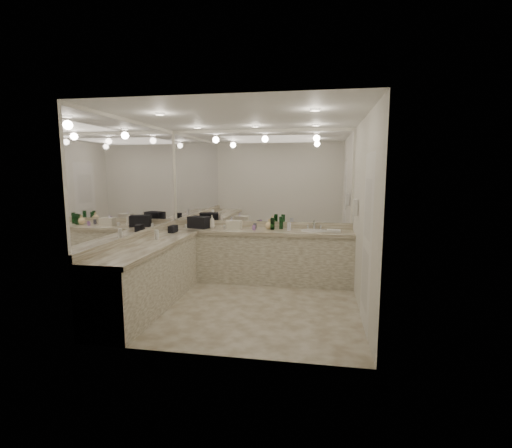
% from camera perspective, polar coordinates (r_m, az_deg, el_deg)
% --- Properties ---
extents(floor, '(3.20, 3.20, 0.00)m').
position_cam_1_polar(floor, '(5.41, -1.85, -12.28)').
color(floor, beige).
rests_on(floor, ground).
extents(ceiling, '(3.20, 3.20, 0.00)m').
position_cam_1_polar(ceiling, '(5.12, -1.98, 16.16)').
color(ceiling, white).
rests_on(ceiling, floor).
extents(wall_back, '(3.20, 0.02, 2.60)m').
position_cam_1_polar(wall_back, '(6.57, 0.71, 3.02)').
color(wall_back, silver).
rests_on(wall_back, floor).
extents(wall_left, '(0.02, 3.00, 2.60)m').
position_cam_1_polar(wall_left, '(5.64, -18.05, 1.78)').
color(wall_left, silver).
rests_on(wall_left, floor).
extents(wall_right, '(0.02, 3.00, 2.60)m').
position_cam_1_polar(wall_right, '(5.03, 16.24, 1.13)').
color(wall_right, silver).
rests_on(wall_right, floor).
extents(vanity_back_base, '(3.20, 0.60, 0.84)m').
position_cam_1_polar(vanity_back_base, '(6.42, 0.28, -5.07)').
color(vanity_back_base, beige).
rests_on(vanity_back_base, floor).
extents(vanity_back_top, '(3.20, 0.64, 0.06)m').
position_cam_1_polar(vanity_back_top, '(6.32, 0.27, -1.11)').
color(vanity_back_top, beige).
rests_on(vanity_back_top, vanity_back_base).
extents(vanity_left_base, '(0.60, 2.40, 0.84)m').
position_cam_1_polar(vanity_left_base, '(5.41, -16.28, -7.92)').
color(vanity_left_base, beige).
rests_on(vanity_left_base, floor).
extents(vanity_left_top, '(0.64, 2.42, 0.06)m').
position_cam_1_polar(vanity_left_top, '(5.30, -16.38, -3.24)').
color(vanity_left_top, beige).
rests_on(vanity_left_top, vanity_left_base).
extents(backsplash_back, '(3.20, 0.04, 0.10)m').
position_cam_1_polar(backsplash_back, '(6.59, 0.68, -0.03)').
color(backsplash_back, beige).
rests_on(backsplash_back, vanity_back_top).
extents(backsplash_left, '(0.04, 3.00, 0.10)m').
position_cam_1_polar(backsplash_left, '(5.68, -17.72, -1.74)').
color(backsplash_left, beige).
rests_on(backsplash_left, vanity_left_top).
extents(mirror_back, '(3.12, 0.01, 1.55)m').
position_cam_1_polar(mirror_back, '(6.53, 0.70, 7.16)').
color(mirror_back, white).
rests_on(mirror_back, wall_back).
extents(mirror_left, '(0.01, 2.92, 1.55)m').
position_cam_1_polar(mirror_left, '(5.61, -18.16, 6.60)').
color(mirror_left, white).
rests_on(mirror_left, wall_left).
extents(sink, '(0.44, 0.44, 0.03)m').
position_cam_1_polar(sink, '(6.24, 8.92, -1.09)').
color(sink, white).
rests_on(sink, vanity_back_top).
extents(faucet, '(0.24, 0.16, 0.14)m').
position_cam_1_polar(faucet, '(6.44, 8.96, -0.14)').
color(faucet, silver).
rests_on(faucet, vanity_back_top).
extents(wall_phone, '(0.06, 0.10, 0.24)m').
position_cam_1_polar(wall_phone, '(5.71, 15.03, 2.48)').
color(wall_phone, white).
rests_on(wall_phone, wall_right).
extents(door, '(0.02, 0.82, 2.10)m').
position_cam_1_polar(door, '(4.58, 16.66, -2.73)').
color(door, white).
rests_on(door, wall_right).
extents(black_toiletry_bag, '(0.40, 0.31, 0.20)m').
position_cam_1_polar(black_toiletry_bag, '(6.55, -8.74, 0.27)').
color(black_toiletry_bag, black).
rests_on(black_toiletry_bag, vanity_back_top).
extents(black_bag_spill, '(0.10, 0.20, 0.11)m').
position_cam_1_polar(black_bag_spill, '(6.14, -12.65, -0.79)').
color(black_bag_spill, black).
rests_on(black_bag_spill, vanity_left_top).
extents(cream_cosmetic_case, '(0.26, 0.16, 0.15)m').
position_cam_1_polar(cream_cosmetic_case, '(6.36, -3.41, -0.12)').
color(cream_cosmetic_case, beige).
rests_on(cream_cosmetic_case, vanity_back_top).
extents(hand_towel, '(0.23, 0.16, 0.04)m').
position_cam_1_polar(hand_towel, '(6.18, 11.86, -1.05)').
color(hand_towel, white).
rests_on(hand_towel, vanity_back_top).
extents(lotion_left, '(0.06, 0.06, 0.14)m').
position_cam_1_polar(lotion_left, '(5.58, -15.02, -1.58)').
color(lotion_left, white).
rests_on(lotion_left, vanity_left_top).
extents(soap_bottle_a, '(0.09, 0.09, 0.23)m').
position_cam_1_polar(soap_bottle_a, '(6.48, -6.77, 0.37)').
color(soap_bottle_a, silver).
rests_on(soap_bottle_a, vanity_back_top).
extents(soap_bottle_b, '(0.12, 0.12, 0.21)m').
position_cam_1_polar(soap_bottle_b, '(6.36, -3.79, 0.16)').
color(soap_bottle_b, silver).
rests_on(soap_bottle_b, vanity_back_top).
extents(soap_bottle_c, '(0.16, 0.16, 0.18)m').
position_cam_1_polar(soap_bottle_c, '(6.35, 2.03, 0.01)').
color(soap_bottle_c, '#FFDB99').
rests_on(soap_bottle_c, vanity_back_top).
extents(green_bottle_0, '(0.06, 0.06, 0.20)m').
position_cam_1_polar(green_bottle_0, '(6.29, 2.52, 0.04)').
color(green_bottle_0, '#154C1D').
rests_on(green_bottle_0, vanity_back_top).
extents(green_bottle_1, '(0.06, 0.06, 0.18)m').
position_cam_1_polar(green_bottle_1, '(6.36, 2.60, 0.04)').
color(green_bottle_1, '#154C1D').
rests_on(green_bottle_1, vanity_back_top).
extents(green_bottle_2, '(0.07, 0.07, 0.21)m').
position_cam_1_polar(green_bottle_2, '(6.37, 3.89, 0.18)').
color(green_bottle_2, '#154C1D').
rests_on(green_bottle_2, vanity_back_top).
extents(amenity_bottle_0, '(0.06, 0.06, 0.09)m').
position_cam_1_polar(amenity_bottle_0, '(6.43, -0.15, -0.28)').
color(amenity_bottle_0, '#3F3F4C').
rests_on(amenity_bottle_0, vanity_back_top).
extents(amenity_bottle_1, '(0.05, 0.05, 0.06)m').
position_cam_1_polar(amenity_bottle_1, '(6.45, -4.85, -0.40)').
color(amenity_bottle_1, white).
rests_on(amenity_bottle_1, vanity_back_top).
extents(amenity_bottle_2, '(0.06, 0.06, 0.13)m').
position_cam_1_polar(amenity_bottle_2, '(6.24, 5.11, -0.38)').
color(amenity_bottle_2, silver).
rests_on(amenity_bottle_2, vanity_back_top).
extents(amenity_bottle_3, '(0.04, 0.04, 0.07)m').
position_cam_1_polar(amenity_bottle_3, '(6.61, -10.73, -0.29)').
color(amenity_bottle_3, white).
rests_on(amenity_bottle_3, vanity_back_top).
extents(amenity_bottle_4, '(0.06, 0.06, 0.08)m').
position_cam_1_polar(amenity_bottle_4, '(6.25, -0.33, -0.56)').
color(amenity_bottle_4, '#9966B2').
rests_on(amenity_bottle_4, vanity_back_top).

